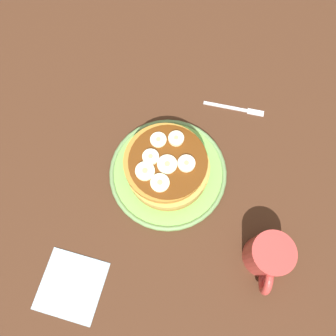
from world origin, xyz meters
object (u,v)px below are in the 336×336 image
(plate, at_px, (168,173))
(banana_slice_3, at_px, (176,139))
(banana_slice_6, at_px, (160,183))
(napkin, at_px, (71,286))
(pancake_stack, at_px, (166,168))
(fork, at_px, (237,109))
(banana_slice_4, at_px, (158,140))
(banana_slice_1, at_px, (151,156))
(banana_slice_0, at_px, (168,164))
(banana_slice_2, at_px, (145,171))
(coffee_mug, at_px, (268,257))
(banana_slice_5, at_px, (186,163))

(plate, height_order, banana_slice_3, banana_slice_3)
(banana_slice_6, distance_m, napkin, 0.24)
(pancake_stack, distance_m, napkin, 0.27)
(pancake_stack, distance_m, fork, 0.22)
(banana_slice_4, bearing_deg, banana_slice_1, -11.20)
(banana_slice_1, distance_m, banana_slice_4, 0.03)
(banana_slice_0, height_order, banana_slice_2, banana_slice_2)
(banana_slice_3, bearing_deg, banana_slice_1, -42.93)
(banana_slice_4, relative_size, fork, 0.23)
(banana_slice_1, distance_m, banana_slice_3, 0.06)
(pancake_stack, bearing_deg, fork, 145.63)
(plate, bearing_deg, banana_slice_3, 171.74)
(fork, bearing_deg, banana_slice_1, -41.29)
(plate, height_order, banana_slice_2, banana_slice_2)
(pancake_stack, bearing_deg, banana_slice_0, 33.16)
(plate, distance_m, banana_slice_1, 0.08)
(plate, height_order, coffee_mug, coffee_mug)
(banana_slice_0, relative_size, banana_slice_2, 1.03)
(napkin, height_order, fork, fork)
(banana_slice_0, distance_m, banana_slice_2, 0.04)
(pancake_stack, relative_size, banana_slice_0, 4.50)
(banana_slice_2, relative_size, napkin, 0.32)
(banana_slice_5, bearing_deg, fork, 153.87)
(banana_slice_3, distance_m, napkin, 0.32)
(banana_slice_3, bearing_deg, banana_slice_0, -6.20)
(plate, bearing_deg, fork, 145.81)
(pancake_stack, xyz_separation_m, coffee_mug, (0.12, 0.20, -0.00))
(banana_slice_1, height_order, coffee_mug, banana_slice_1)
(banana_slice_5, bearing_deg, banana_slice_4, -120.98)
(banana_slice_0, xyz_separation_m, banana_slice_6, (0.04, -0.01, 0.00))
(plate, relative_size, banana_slice_2, 6.64)
(banana_slice_0, height_order, banana_slice_5, banana_slice_5)
(banana_slice_2, distance_m, banana_slice_5, 0.07)
(banana_slice_1, relative_size, coffee_mug, 0.28)
(plate, bearing_deg, coffee_mug, 57.75)
(banana_slice_2, relative_size, fork, 0.27)
(banana_slice_4, xyz_separation_m, napkin, (0.28, -0.10, -0.07))
(banana_slice_0, relative_size, banana_slice_5, 1.13)
(banana_slice_0, relative_size, banana_slice_6, 1.06)
(plate, xyz_separation_m, banana_slice_3, (-0.04, 0.01, 0.07))
(banana_slice_2, bearing_deg, banana_slice_5, 112.97)
(coffee_mug, bearing_deg, banana_slice_4, -125.78)
(plate, bearing_deg, napkin, -28.18)
(banana_slice_4, distance_m, banana_slice_5, 0.07)
(banana_slice_4, xyz_separation_m, banana_slice_6, (0.08, 0.02, 0.00))
(plate, relative_size, fork, 1.77)
(banana_slice_4, distance_m, coffee_mug, 0.28)
(banana_slice_6, bearing_deg, banana_slice_4, -166.38)
(banana_slice_2, distance_m, napkin, 0.24)
(banana_slice_0, relative_size, coffee_mug, 0.34)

